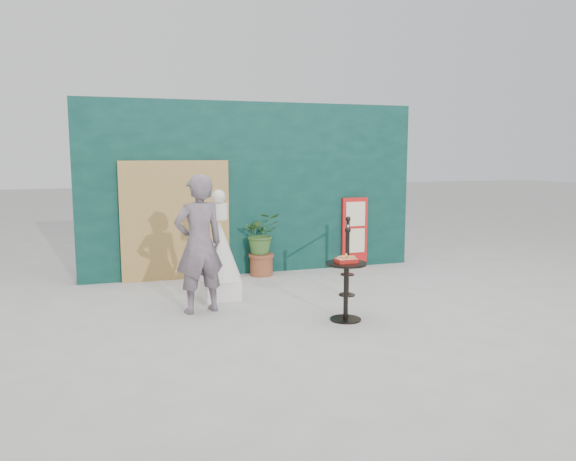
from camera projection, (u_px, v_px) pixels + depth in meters
The scene contains 10 objects.
ground at pixel (318, 320), 7.19m from camera, with size 60.00×60.00×0.00m, color #ADAAA5.
back_wall at pixel (253, 188), 9.94m from camera, with size 6.00×0.30×3.00m, color #0A2D29.
bamboo_fence at pixel (176, 221), 9.37m from camera, with size 1.80×0.08×2.00m, color tan.
woman at pixel (199, 244), 7.42m from camera, with size 0.67×0.44×1.85m, color slate.
menu_board at pixel (355, 232), 10.47m from camera, with size 0.50×0.07×1.30m.
statue at pixel (220, 255), 8.18m from camera, with size 0.62×0.62×1.60m.
cafe_table at pixel (346, 282), 7.11m from camera, with size 0.52×0.52×0.75m.
food_basket at pixel (346, 260), 7.08m from camera, with size 0.26×0.19×0.11m.
planter at pixel (261, 239), 9.72m from camera, with size 0.65×0.56×1.10m.
stanchion_barrier at pixel (348, 255), 9.06m from camera, with size 0.84×1.54×1.03m.
Camera 1 is at (-2.57, -6.48, 2.12)m, focal length 35.00 mm.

